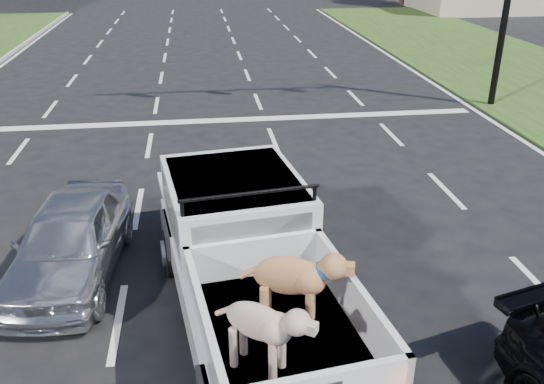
{
  "coord_description": "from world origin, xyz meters",
  "views": [
    {
      "loc": [
        -0.35,
        -7.46,
        5.54
      ],
      "look_at": [
        0.91,
        2.0,
        1.14
      ],
      "focal_mm": 38.0,
      "sensor_mm": 36.0,
      "label": 1
    }
  ],
  "objects": [
    {
      "name": "ground",
      "position": [
        0.0,
        0.0,
        0.0
      ],
      "size": [
        160.0,
        160.0,
        0.0
      ],
      "primitive_type": "plane",
      "color": "black",
      "rests_on": "ground"
    },
    {
      "name": "road_markings",
      "position": [
        0.0,
        6.56,
        0.01
      ],
      "size": [
        17.75,
        60.0,
        0.01
      ],
      "color": "silver",
      "rests_on": "ground"
    },
    {
      "name": "pickup_truck",
      "position": [
        0.3,
        -0.33,
        1.04
      ],
      "size": [
        2.92,
        6.19,
        2.23
      ],
      "rotation": [
        0.0,
        0.0,
        0.14
      ],
      "color": "black",
      "rests_on": "ground"
    },
    {
      "name": "silver_sedan",
      "position": [
        -2.64,
        1.5,
        0.68
      ],
      "size": [
        1.95,
        4.1,
        1.35
      ],
      "primitive_type": "imported",
      "rotation": [
        0.0,
        0.0,
        -0.09
      ],
      "color": "silver",
      "rests_on": "ground"
    }
  ]
}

